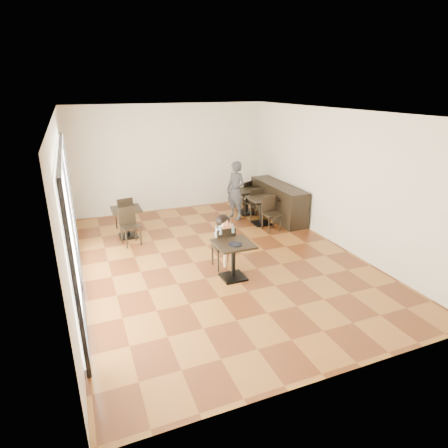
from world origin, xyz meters
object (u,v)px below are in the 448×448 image
adult_patron (236,191)px  chair_mid_a (253,203)px  cafe_table_mid (261,211)px  chair_mid_b (272,214)px  child (223,242)px  chair_back_b (259,204)px  child_chair (223,247)px  chair_left_b (130,227)px  cafe_table_left (127,223)px  chair_left_a (124,213)px  child_table (233,261)px  cafe_table_back (247,202)px  chair_back_a (243,194)px

adult_patron → chair_mid_a: size_ratio=1.83×
cafe_table_mid → chair_mid_b: chair_mid_b is taller
chair_mid_a → chair_mid_b: size_ratio=1.00×
child → chair_back_b: size_ratio=1.33×
child_chair → chair_left_b: 2.56m
child → cafe_table_left: size_ratio=1.53×
cafe_table_left → chair_left_a: 0.56m
adult_patron → chair_left_b: size_ratio=1.82×
child_chair → adult_patron: (1.51, 2.79, 0.37)m
child_table → child_chair: (-0.00, 0.55, 0.08)m
cafe_table_back → chair_back_b: bearing=-74.8°
chair_mid_b → chair_back_a: size_ratio=1.04×
child_chair → chair_back_b: size_ratio=1.06×
chair_mid_a → chair_left_b: chair_left_b is taller
cafe_table_left → chair_mid_a: chair_mid_a is taller
adult_patron → chair_back_a: adult_patron is taller
chair_back_a → chair_back_b: (0.00, -1.10, 0.00)m
chair_mid_b → chair_left_a: (-3.65, 1.53, 0.00)m
child_table → child: (0.00, 0.55, 0.20)m
child_table → adult_patron: adult_patron is taller
cafe_table_back → child_chair: bearing=-123.0°
adult_patron → chair_mid_b: adult_patron is taller
child_table → cafe_table_left: size_ratio=1.01×
child_table → chair_left_a: 3.97m
chair_mid_a → chair_back_a: (0.15, 1.01, -0.02)m
cafe_table_left → chair_left_b: chair_left_b is taller
child_table → chair_mid_b: bearing=46.0°
child_chair → chair_back_a: 4.23m
chair_back_b → cafe_table_left: bearing=155.9°
cafe_table_mid → chair_mid_b: bearing=-88.5°
child_table → adult_patron: 3.69m
chair_left_a → chair_back_b: 3.84m
child_table → chair_mid_a: size_ratio=0.84×
cafe_table_mid → chair_left_b: chair_left_b is taller
chair_left_a → chair_back_b: (3.80, -0.52, -0.02)m
cafe_table_mid → chair_mid_a: size_ratio=0.83×
child → adult_patron: size_ratio=0.70×
chair_left_a → cafe_table_mid: bearing=154.0°
adult_patron → chair_mid_a: 0.65m
child_chair → chair_mid_b: 2.52m
adult_patron → chair_left_b: bearing=-99.8°
child_chair → chair_back_b: child_chair is taller
child → cafe_table_back: 3.69m
chair_back_b → child_table: bearing=-149.4°
chair_left_b → chair_back_a: size_ratio=1.04×
child_table → chair_mid_a: chair_mid_a is taller
child → chair_left_a: bearing=118.3°
child_table → chair_mid_b: 2.89m
chair_mid_b → chair_left_b: size_ratio=1.00×
cafe_table_left → chair_mid_a: (3.65, 0.12, 0.08)m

